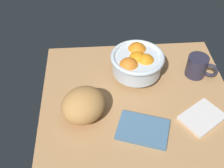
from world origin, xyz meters
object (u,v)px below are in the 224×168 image
object	(u,v)px
fruit_bowl	(137,62)
napkin_spare	(202,117)
bread_loaf	(83,105)
mug	(198,66)
napkin_folded	(142,129)

from	to	relation	value
fruit_bowl	napkin_spare	world-z (taller)	fruit_bowl
bread_loaf	mug	distance (cm)	45.16
napkin_folded	napkin_spare	world-z (taller)	napkin_folded
napkin_folded	mug	xyz separation A→B (cm)	(23.96, 24.01, 3.40)
bread_loaf	mug	xyz separation A→B (cm)	(42.05, 16.44, -1.01)
napkin_spare	mug	xyz separation A→B (cm)	(3.67, 20.49, 3.56)
bread_loaf	napkin_spare	xyz separation A→B (cm)	(38.38, -4.05, -4.57)
napkin_spare	mug	distance (cm)	21.12
fruit_bowl	napkin_folded	size ratio (longest dim) A/B	1.23
bread_loaf	napkin_folded	distance (cm)	20.10
napkin_folded	mug	bearing A→B (deg)	45.07
fruit_bowl	mug	xyz separation A→B (cm)	(22.69, -1.11, -2.40)
napkin_folded	bread_loaf	bearing A→B (deg)	157.29
fruit_bowl	napkin_folded	world-z (taller)	fruit_bowl
bread_loaf	fruit_bowl	bearing A→B (deg)	42.19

